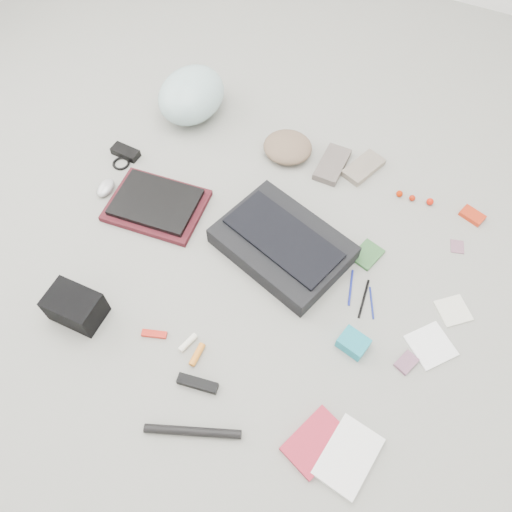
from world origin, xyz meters
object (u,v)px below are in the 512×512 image
at_px(messenger_bag, 283,245).
at_px(laptop, 156,202).
at_px(bike_helmet, 191,95).
at_px(camera_bag, 75,307).
at_px(accordion_wallet, 353,343).
at_px(book_red, 316,442).

bearing_deg(messenger_bag, laptop, -158.96).
bearing_deg(messenger_bag, bike_helmet, 160.51).
bearing_deg(bike_helmet, laptop, -73.55).
bearing_deg(camera_bag, bike_helmet, 96.43).
relative_size(messenger_bag, laptop, 1.47).
bearing_deg(accordion_wallet, book_red, -75.69).
relative_size(laptop, bike_helmet, 0.94).
bearing_deg(messenger_bag, camera_bag, -116.36).
height_order(laptop, book_red, laptop).
relative_size(camera_bag, book_red, 0.94).
distance_m(messenger_bag, book_red, 0.70).
relative_size(bike_helmet, book_red, 1.78).
distance_m(camera_bag, book_red, 0.91).
distance_m(camera_bag, accordion_wallet, 0.95).
relative_size(camera_bag, accordion_wallet, 1.89).
height_order(camera_bag, book_red, camera_bag).
relative_size(messenger_bag, accordion_wallet, 4.96).
bearing_deg(bike_helmet, accordion_wallet, -33.63).
bearing_deg(laptop, camera_bag, -95.65).
height_order(messenger_bag, camera_bag, camera_bag).
xyz_separation_m(laptop, accordion_wallet, (0.90, -0.21, -0.01)).
relative_size(bike_helmet, camera_bag, 1.90).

